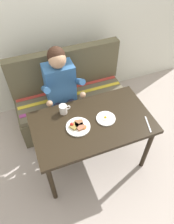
% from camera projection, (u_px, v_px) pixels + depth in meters
% --- Properties ---
extents(ground_plane, '(8.00, 8.00, 0.00)m').
position_uv_depth(ground_plane, '(91.00, 159.00, 2.65)').
color(ground_plane, '#AEA198').
extents(back_wall, '(4.40, 0.10, 2.60)m').
position_uv_depth(back_wall, '(53.00, 13.00, 2.49)').
color(back_wall, silver).
rests_on(back_wall, ground).
extents(table, '(1.20, 0.70, 0.73)m').
position_uv_depth(table, '(92.00, 127.00, 2.17)').
color(table, black).
rests_on(table, ground).
extents(couch, '(1.44, 0.56, 1.00)m').
position_uv_depth(couch, '(71.00, 100.00, 2.89)').
color(couch, brown).
rests_on(couch, ground).
extents(person, '(0.45, 0.61, 1.21)m').
position_uv_depth(person, '(62.00, 88.00, 2.44)').
color(person, '#326197').
rests_on(person, ground).
extents(plate_breakfast, '(0.24, 0.24, 0.05)m').
position_uv_depth(plate_breakfast, '(78.00, 126.00, 2.05)').
color(plate_breakfast, white).
rests_on(plate_breakfast, table).
extents(plate_eggs, '(0.19, 0.19, 0.04)m').
position_uv_depth(plate_eggs, '(106.00, 118.00, 2.13)').
color(plate_eggs, white).
rests_on(plate_eggs, table).
extents(coffee_mug, '(0.12, 0.08, 0.10)m').
position_uv_depth(coffee_mug, '(63.00, 109.00, 2.16)').
color(coffee_mug, white).
rests_on(coffee_mug, table).
extents(knife, '(0.07, 0.20, 0.00)m').
position_uv_depth(knife, '(148.00, 124.00, 2.09)').
color(knife, silver).
rests_on(knife, table).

